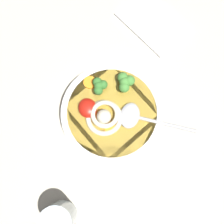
{
  "coord_description": "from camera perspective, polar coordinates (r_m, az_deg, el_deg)",
  "views": [
    {
      "loc": [
        -8.88,
        5.53,
        69.34
      ],
      "look_at": [
        3.27,
        1.53,
        9.49
      ],
      "focal_mm": 43.14,
      "sensor_mm": 36.0,
      "label": 1
    }
  ],
  "objects": [
    {
      "name": "soup_spoon",
      "position": [
        0.6,
        5.08,
        -1.05
      ],
      "size": [
        11.96,
        16.4,
        1.6
      ],
      "rotation": [
        0.0,
        0.0,
        4.16
      ],
      "color": "#B7B7BC",
      "rests_on": "soup_bowl"
    },
    {
      "name": "table_slab",
      "position": [
        0.68,
        2.08,
        -3.52
      ],
      "size": [
        110.89,
        110.89,
        3.3
      ],
      "primitive_type": "cube",
      "color": "#BCB29E",
      "rests_on": "ground"
    },
    {
      "name": "carrot_slice_extra_a",
      "position": [
        0.63,
        -4.72,
        6.29
      ],
      "size": [
        2.98,
        2.98,
        0.53
      ],
      "primitive_type": "cylinder",
      "color": "orange",
      "rests_on": "soup_bowl"
    },
    {
      "name": "carrot_slice_beside_chili",
      "position": [
        0.61,
        -3.81,
        -0.97
      ],
      "size": [
        2.35,
        2.35,
        0.49
      ],
      "primitive_type": "cylinder",
      "color": "orange",
      "rests_on": "soup_bowl"
    },
    {
      "name": "folded_napkin",
      "position": [
        0.77,
        8.56,
        18.39
      ],
      "size": [
        20.73,
        18.03,
        0.8
      ],
      "primitive_type": "cube",
      "rotation": [
        0.0,
        0.0,
        0.44
      ],
      "color": "white",
      "rests_on": "table_slab"
    },
    {
      "name": "broccoli_floret_near_spoon",
      "position": [
        0.61,
        -2.71,
        5.58
      ],
      "size": [
        4.09,
        3.52,
        3.23
      ],
      "color": "#7A9E60",
      "rests_on": "soup_bowl"
    },
    {
      "name": "noodle_pile",
      "position": [
        0.6,
        -1.64,
        -0.97
      ],
      "size": [
        9.14,
        8.97,
        3.68
      ],
      "color": "beige",
      "rests_on": "soup_bowl"
    },
    {
      "name": "chili_sauce_dollop",
      "position": [
        0.61,
        -5.19,
        0.85
      ],
      "size": [
        4.6,
        4.14,
        2.07
      ],
      "primitive_type": "ellipsoid",
      "color": "#B2190F",
      "rests_on": "soup_bowl"
    },
    {
      "name": "soup_bowl",
      "position": [
        0.64,
        0.0,
        -0.56
      ],
      "size": [
        23.49,
        23.49,
        6.19
      ],
      "color": "white",
      "rests_on": "table_slab"
    },
    {
      "name": "drinking_glass",
      "position": [
        0.63,
        -11.2,
        -21.44
      ],
      "size": [
        7.0,
        7.0,
        9.61
      ],
      "primitive_type": "cylinder",
      "color": "silver",
      "rests_on": "table_slab"
    },
    {
      "name": "broccoli_floret_left",
      "position": [
        0.61,
        2.82,
        6.4
      ],
      "size": [
        4.72,
        4.06,
        3.73
      ],
      "color": "#7A9E60",
      "rests_on": "soup_bowl"
    },
    {
      "name": "carrot_slice_rear",
      "position": [
        0.6,
        -0.51,
        -3.2
      ],
      "size": [
        2.66,
        2.66,
        0.76
      ],
      "primitive_type": "cylinder",
      "color": "orange",
      "rests_on": "soup_bowl"
    }
  ]
}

